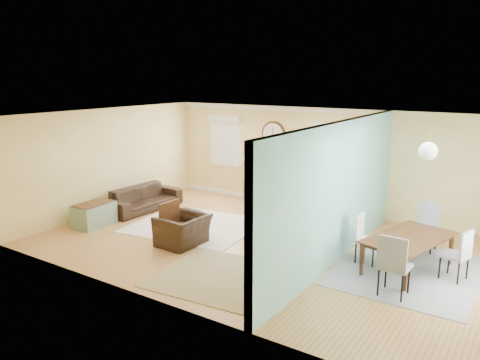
% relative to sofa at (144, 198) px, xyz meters
% --- Properties ---
extents(floor, '(9.00, 9.00, 0.00)m').
position_rel_sofa_xyz_m(floor, '(3.87, -0.47, -0.30)').
color(floor, '#A06436').
rests_on(floor, ground).
extents(wall_back, '(9.00, 0.02, 2.60)m').
position_rel_sofa_xyz_m(wall_back, '(3.87, 2.53, 1.00)').
color(wall_back, tan).
rests_on(wall_back, ground).
extents(wall_front, '(9.00, 0.02, 2.60)m').
position_rel_sofa_xyz_m(wall_front, '(3.87, -3.47, 1.00)').
color(wall_front, tan).
rests_on(wall_front, ground).
extents(wall_left, '(0.02, 6.00, 2.60)m').
position_rel_sofa_xyz_m(wall_left, '(-0.63, -0.47, 1.00)').
color(wall_left, tan).
rests_on(wall_left, ground).
extents(ceiling, '(9.00, 6.00, 0.02)m').
position_rel_sofa_xyz_m(ceiling, '(3.87, -0.47, 2.30)').
color(ceiling, white).
rests_on(ceiling, wall_back).
extents(partition, '(0.17, 6.00, 2.60)m').
position_rel_sofa_xyz_m(partition, '(5.38, -0.19, 1.05)').
color(partition, tan).
rests_on(partition, ground).
extents(fireplace, '(1.70, 0.30, 1.17)m').
position_rel_sofa_xyz_m(fireplace, '(2.37, 2.41, 0.29)').
color(fireplace, white).
rests_on(fireplace, ground).
extents(wall_clock, '(0.70, 0.07, 0.70)m').
position_rel_sofa_xyz_m(wall_clock, '(2.37, 2.49, 1.55)').
color(wall_clock, '#462C17').
rests_on(wall_clock, wall_back).
extents(window_left, '(1.05, 0.13, 1.42)m').
position_rel_sofa_xyz_m(window_left, '(0.82, 2.48, 1.36)').
color(window_left, white).
rests_on(window_left, wall_back).
extents(window_right, '(1.05, 0.13, 1.42)m').
position_rel_sofa_xyz_m(window_right, '(3.92, 2.48, 1.36)').
color(window_right, white).
rests_on(window_right, wall_back).
extents(pendant, '(0.30, 0.30, 0.55)m').
position_rel_sofa_xyz_m(pendant, '(6.87, -0.47, 1.90)').
color(pendant, gold).
rests_on(pendant, ceiling).
extents(rug_cream, '(3.00, 2.69, 0.01)m').
position_rel_sofa_xyz_m(rug_cream, '(1.90, -0.30, -0.29)').
color(rug_cream, beige).
rests_on(rug_cream, floor).
extents(rug_jute, '(2.61, 2.22, 0.01)m').
position_rel_sofa_xyz_m(rug_jute, '(4.17, -2.22, -0.30)').
color(rug_jute, '#94835C').
rests_on(rug_jute, floor).
extents(rug_grey, '(2.30, 2.87, 0.01)m').
position_rel_sofa_xyz_m(rug_grey, '(6.66, -0.19, -0.30)').
color(rug_grey, gray).
rests_on(rug_grey, floor).
extents(sofa, '(0.88, 2.10, 0.60)m').
position_rel_sofa_xyz_m(sofa, '(0.00, 0.00, 0.00)').
color(sofa, black).
rests_on(sofa, floor).
extents(eames_chair, '(0.87, 0.99, 0.63)m').
position_rel_sofa_xyz_m(eames_chair, '(2.49, -1.39, 0.01)').
color(eames_chair, black).
rests_on(eames_chair, floor).
extents(green_chair, '(0.75, 0.76, 0.63)m').
position_rel_sofa_xyz_m(green_chair, '(4.11, 1.77, 0.01)').
color(green_chair, '#006F56').
rests_on(green_chair, floor).
extents(trunk, '(0.62, 0.95, 0.53)m').
position_rel_sofa_xyz_m(trunk, '(-0.03, -1.55, -0.04)').
color(trunk, gray).
rests_on(trunk, floor).
extents(credenza, '(0.54, 1.59, 0.80)m').
position_rel_sofa_xyz_m(credenza, '(5.06, 0.85, 0.10)').
color(credenza, '#945C34').
rests_on(credenza, floor).
extents(tv, '(0.20, 0.98, 0.56)m').
position_rel_sofa_xyz_m(tv, '(5.05, 0.85, 0.78)').
color(tv, black).
rests_on(tv, credenza).
extents(garden_stool, '(0.36, 0.36, 0.52)m').
position_rel_sofa_xyz_m(garden_stool, '(5.09, -0.39, -0.04)').
color(garden_stool, white).
rests_on(garden_stool, floor).
extents(potted_plant, '(0.32, 0.36, 0.37)m').
position_rel_sofa_xyz_m(potted_plant, '(5.09, -0.39, 0.41)').
color(potted_plant, '#337F33').
rests_on(potted_plant, garden_stool).
extents(dining_table, '(1.41, 1.97, 0.63)m').
position_rel_sofa_xyz_m(dining_table, '(6.66, -0.19, 0.01)').
color(dining_table, '#462C17').
rests_on(dining_table, floor).
extents(dining_chair_n, '(0.44, 0.44, 0.95)m').
position_rel_sofa_xyz_m(dining_chair_n, '(6.66, 0.99, 0.26)').
color(dining_chair_n, gray).
rests_on(dining_chair_n, floor).
extents(dining_chair_s, '(0.46, 0.46, 1.02)m').
position_rel_sofa_xyz_m(dining_chair_s, '(6.70, -1.28, 0.30)').
color(dining_chair_s, gray).
rests_on(dining_chair_s, floor).
extents(dining_chair_w, '(0.40, 0.40, 0.90)m').
position_rel_sofa_xyz_m(dining_chair_w, '(5.92, -0.24, 0.22)').
color(dining_chair_w, white).
rests_on(dining_chair_w, floor).
extents(dining_chair_e, '(0.49, 0.49, 0.89)m').
position_rel_sofa_xyz_m(dining_chair_e, '(7.38, -0.14, 0.22)').
color(dining_chair_e, gray).
rests_on(dining_chair_e, floor).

